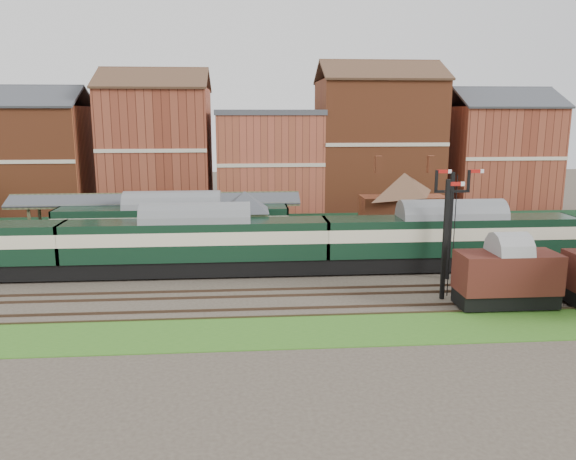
{
  "coord_description": "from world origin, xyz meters",
  "views": [
    {
      "loc": [
        -3.06,
        -41.83,
        12.04
      ],
      "look_at": [
        0.41,
        2.0,
        3.0
      ],
      "focal_mm": 35.0,
      "sensor_mm": 36.0,
      "label": 1
    }
  ],
  "objects": [
    {
      "name": "ground",
      "position": [
        0.0,
        0.0,
        0.0
      ],
      "size": [
        160.0,
        160.0,
        0.0
      ],
      "primitive_type": "plane",
      "color": "#473D33",
      "rests_on": "ground"
    },
    {
      "name": "grass_back",
      "position": [
        0.0,
        16.0,
        0.03
      ],
      "size": [
        90.0,
        4.5,
        0.06
      ],
      "primitive_type": "cube",
      "color": "#2D6619",
      "rests_on": "ground"
    },
    {
      "name": "grass_front",
      "position": [
        0.0,
        -12.0,
        0.03
      ],
      "size": [
        90.0,
        5.0,
        0.06
      ],
      "primitive_type": "cube",
      "color": "#2D6619",
      "rests_on": "ground"
    },
    {
      "name": "fence",
      "position": [
        0.0,
        18.0,
        0.75
      ],
      "size": [
        90.0,
        0.12,
        1.5
      ],
      "primitive_type": "cube",
      "color": "#193823",
      "rests_on": "ground"
    },
    {
      "name": "platform",
      "position": [
        -5.0,
        9.75,
        0.5
      ],
      "size": [
        55.0,
        3.4,
        1.0
      ],
      "primitive_type": "cube",
      "color": "#2D2D2D",
      "rests_on": "ground"
    },
    {
      "name": "signal_box",
      "position": [
        -3.0,
        3.25,
        3.19
      ],
      "size": [
        5.4,
        5.4,
        6.0
      ],
      "color": "#566B4C",
      "rests_on": "ground"
    },
    {
      "name": "brick_hut",
      "position": [
        5.0,
        3.25,
        1.2
      ],
      "size": [
        3.2,
        2.64,
        2.94
      ],
      "color": "maroon",
      "rests_on": "ground"
    },
    {
      "name": "station_building",
      "position": [
        12.0,
        9.75,
        3.96
      ],
      "size": [
        8.1,
        8.1,
        5.9
      ],
      "color": "brown",
      "rests_on": "platform"
    },
    {
      "name": "canopy",
      "position": [
        -11.0,
        9.75,
        4.58
      ],
      "size": [
        26.0,
        3.89,
        4.08
      ],
      "color": "#44492E",
      "rests_on": "platform"
    },
    {
      "name": "semaphore_bracket",
      "position": [
        12.04,
        -2.5,
        4.63
      ],
      "size": [
        3.6,
        0.25,
        8.18
      ],
      "color": "black",
      "rests_on": "ground"
    },
    {
      "name": "semaphore_siding",
      "position": [
        10.02,
        -7.0,
        4.16
      ],
      "size": [
        1.23,
        0.25,
        8.0
      ],
      "color": "black",
      "rests_on": "ground"
    },
    {
      "name": "town_backdrop",
      "position": [
        -0.18,
        25.0,
        7.0
      ],
      "size": [
        69.0,
        10.0,
        16.0
      ],
      "color": "brown",
      "rests_on": "ground"
    },
    {
      "name": "dmu_train",
      "position": [
        -6.69,
        0.0,
        2.64
      ],
      "size": [
        59.15,
        3.11,
        4.54
      ],
      "color": "black",
      "rests_on": "ground"
    },
    {
      "name": "platform_railcar",
      "position": [
        -9.2,
        6.5,
        2.65
      ],
      "size": [
        19.82,
        3.12,
        4.57
      ],
      "color": "black",
      "rests_on": "ground"
    },
    {
      "name": "goods_van_a",
      "position": [
        13.4,
        -9.0,
        2.14
      ],
      "size": [
        6.22,
        2.7,
        3.77
      ],
      "color": "black",
      "rests_on": "ground"
    }
  ]
}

